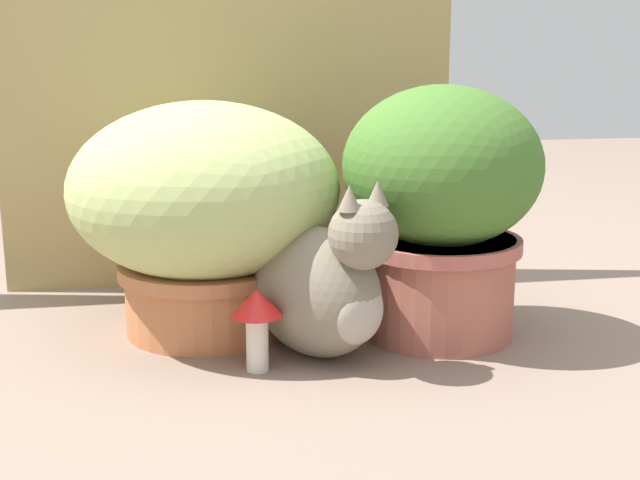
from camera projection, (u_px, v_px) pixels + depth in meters
name	position (u px, v px, depth m)	size (l,w,h in m)	color
ground_plane	(255.00, 361.00, 1.41)	(6.00, 6.00, 0.00)	#836E60
cardboard_backdrop	(230.00, 76.00, 1.79)	(0.96, 0.03, 0.89)	tan
grass_planter	(205.00, 206.00, 1.51)	(0.48, 0.48, 0.42)	#BF7246
leafy_planter	(441.00, 201.00, 1.49)	(0.35, 0.35, 0.45)	#AF614F
cat	(323.00, 287.00, 1.40)	(0.28, 0.38, 0.32)	#796F5D
mushroom_ornament_pink	(192.00, 296.00, 1.46)	(0.09, 0.09, 0.12)	#ECE4CB
mushroom_ornament_red	(257.00, 314.00, 1.35)	(0.08, 0.08, 0.13)	silver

